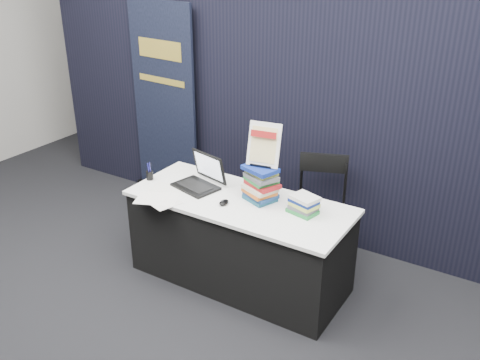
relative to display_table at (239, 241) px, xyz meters
name	(u,v)px	position (x,y,z in m)	size (l,w,h in m)	color
floor	(202,314)	(0.00, -0.55, -0.38)	(8.00, 8.00, 0.00)	black
wall_back	(391,18)	(0.00, 3.45, 1.37)	(8.00, 0.02, 3.50)	#A5A29C
drape_partition	(301,112)	(0.00, 1.05, 0.82)	(6.00, 0.08, 2.40)	black
display_table	(239,241)	(0.00, 0.00, 0.00)	(1.80, 0.75, 0.75)	black
laptop	(199,179)	(-0.43, 0.05, 0.44)	(0.41, 0.37, 0.27)	black
mouse	(224,202)	(-0.06, -0.13, 0.39)	(0.06, 0.10, 0.03)	black
brochure_left	(167,189)	(-0.62, -0.15, 0.38)	(0.27, 0.19, 0.00)	silver
brochure_mid	(161,200)	(-0.52, -0.34, 0.38)	(0.30, 0.22, 0.00)	silver
brochure_right	(157,199)	(-0.57, -0.33, 0.38)	(0.33, 0.23, 0.00)	white
pen_cup	(150,175)	(-0.86, -0.07, 0.41)	(0.06, 0.06, 0.08)	black
book_stack_tall	(261,184)	(0.15, 0.09, 0.52)	(0.29, 0.26, 0.29)	navy
book_stack_short	(304,204)	(0.52, 0.08, 0.44)	(0.23, 0.20, 0.14)	#217F37
info_sign	(264,145)	(0.15, 0.12, 0.83)	(0.27, 0.15, 0.35)	black
pullup_banner	(165,116)	(-1.52, 0.95, 0.55)	(0.89, 0.17, 2.10)	black
stacking_chair	(313,206)	(0.37, 0.61, 0.16)	(0.56, 0.57, 0.96)	black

